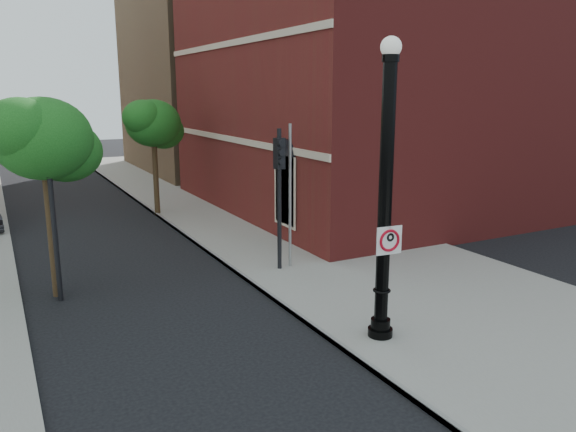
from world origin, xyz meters
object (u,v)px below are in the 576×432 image
traffic_signal_left (50,187)px  lamppost (385,209)px  traffic_signal_right (279,177)px  no_parking_sign (389,240)px

traffic_signal_left → lamppost: bearing=-67.4°
lamppost → traffic_signal_right: bearing=87.5°
lamppost → traffic_signal_left: lamppost is taller
no_parking_sign → traffic_signal_left: bearing=139.9°
traffic_signal_left → traffic_signal_right: size_ratio=1.04×
no_parking_sign → traffic_signal_right: 5.69m
lamppost → traffic_signal_right: 5.49m
lamppost → traffic_signal_right: lamppost is taller
lamppost → no_parking_sign: 0.69m
lamppost → traffic_signal_left: (-6.13, 6.05, 0.06)m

